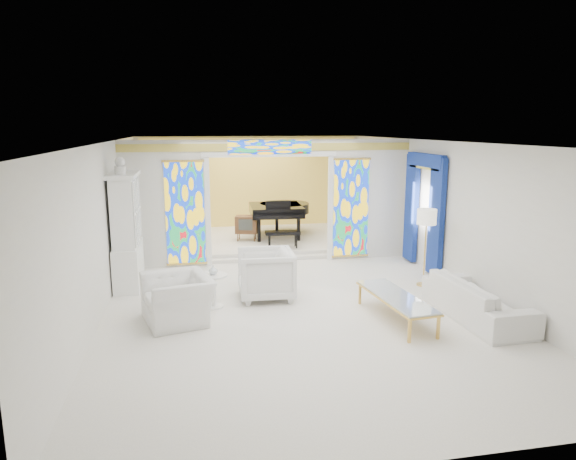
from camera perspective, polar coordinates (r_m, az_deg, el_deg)
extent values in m
plane|color=silver|center=(10.91, -0.35, -6.17)|extent=(12.00, 12.00, 0.00)
cube|color=white|center=(10.41, -0.37, 9.78)|extent=(7.00, 12.00, 0.02)
cube|color=silver|center=(16.44, -4.21, 5.12)|extent=(7.00, 0.02, 3.00)
cube|color=silver|center=(4.97, 12.61, -10.08)|extent=(7.00, 0.02, 3.00)
cube|color=silver|center=(10.51, -19.48, 0.91)|extent=(0.02, 12.00, 3.00)
cube|color=silver|center=(11.70, 16.75, 2.10)|extent=(0.02, 12.00, 3.00)
cube|color=silver|center=(12.37, -13.57, 2.75)|extent=(2.00, 0.18, 3.00)
cube|color=silver|center=(13.12, 8.83, 3.41)|extent=(2.00, 0.18, 3.00)
cube|color=silver|center=(12.38, -2.09, 9.11)|extent=(3.00, 0.18, 0.40)
cube|color=white|center=(12.30, -8.89, 1.94)|extent=(0.12, 0.06, 2.60)
cube|color=white|center=(12.75, 4.71, 2.37)|extent=(0.12, 0.06, 2.60)
cube|color=white|center=(12.29, -2.01, 8.40)|extent=(3.24, 0.06, 0.12)
cube|color=gold|center=(12.28, -2.01, 9.19)|extent=(7.00, 0.05, 0.18)
cube|color=gold|center=(12.28, -11.36, 1.84)|extent=(0.90, 0.04, 2.40)
cube|color=gold|center=(12.89, 7.00, 2.43)|extent=(0.90, 0.04, 2.40)
cube|color=gold|center=(12.27, -2.01, 9.19)|extent=(2.00, 0.04, 0.34)
cube|color=silver|center=(14.80, -3.26, -1.11)|extent=(6.80, 3.80, 0.18)
cube|color=#EFCD53|center=(16.32, -4.16, 5.07)|extent=(6.70, 0.10, 2.90)
cylinder|color=gold|center=(14.40, -2.52, 8.44)|extent=(0.48, 0.48, 0.30)
cube|color=navy|center=(11.73, 16.16, 1.41)|extent=(0.12, 0.55, 2.60)
cube|color=navy|center=(12.88, 13.56, 2.41)|extent=(0.12, 0.55, 2.60)
cube|color=navy|center=(12.17, 15.09, 7.51)|extent=(0.14, 1.70, 0.30)
cube|color=#EBD852|center=(12.18, 15.04, 6.72)|extent=(0.12, 1.50, 0.06)
cube|color=white|center=(11.27, -17.28, -3.74)|extent=(0.50, 1.40, 0.90)
cube|color=white|center=(11.04, -17.64, 2.03)|extent=(0.44, 1.30, 1.40)
cube|color=silver|center=(11.01, -16.45, 2.08)|extent=(0.01, 1.20, 1.30)
cube|color=white|center=(10.95, -17.87, 5.86)|extent=(0.56, 1.46, 0.08)
cylinder|color=white|center=(10.59, -18.13, 6.32)|extent=(0.22, 0.22, 0.16)
sphere|color=white|center=(10.58, -18.18, 7.19)|extent=(0.20, 0.20, 0.20)
imported|color=white|center=(9.08, -12.13, -7.49)|extent=(1.34, 1.45, 0.79)
imported|color=white|center=(10.01, -2.51, -4.93)|extent=(1.10, 1.07, 0.96)
imported|color=white|center=(9.61, 20.26, -7.25)|extent=(0.97, 2.35, 0.68)
cylinder|color=white|center=(9.55, -8.30, -5.01)|extent=(0.63, 0.63, 0.04)
cylinder|color=white|center=(9.64, -8.24, -6.77)|extent=(0.10, 0.10, 0.59)
cylinder|color=white|center=(9.74, -8.19, -8.40)|extent=(0.42, 0.42, 0.03)
imported|color=silver|center=(9.52, -8.31, -4.40)|extent=(0.21, 0.21, 0.17)
cube|color=silver|center=(9.10, 11.92, -7.26)|extent=(0.76, 2.00, 0.04)
cube|color=gold|center=(9.10, 11.91, -7.39)|extent=(0.80, 2.03, 0.03)
cube|color=gold|center=(8.30, 13.35, -10.83)|extent=(0.05, 0.05, 0.40)
cube|color=gold|center=(8.55, 16.36, -10.31)|extent=(0.05, 0.05, 0.40)
cube|color=gold|center=(9.85, 7.99, -7.03)|extent=(0.05, 0.05, 0.40)
cube|color=gold|center=(10.06, 10.64, -6.72)|extent=(0.05, 0.05, 0.40)
cylinder|color=gold|center=(11.29, 14.78, -5.88)|extent=(0.31, 0.31, 0.03)
cylinder|color=gold|center=(11.09, 14.97, -2.27)|extent=(0.03, 0.03, 1.49)
cylinder|color=white|center=(10.95, 15.17, 1.43)|extent=(0.44, 0.44, 0.32)
cube|color=black|center=(14.77, -1.36, 2.24)|extent=(1.53, 1.62, 0.28)
cylinder|color=black|center=(15.15, -0.39, 2.48)|extent=(1.51, 1.51, 0.28)
cube|color=black|center=(13.89, -0.92, 1.49)|extent=(1.36, 0.37, 0.10)
cube|color=white|center=(13.81, -0.88, 1.51)|extent=(1.26, 0.16, 0.03)
cube|color=black|center=(14.19, -1.11, 2.77)|extent=(0.70, 0.06, 0.25)
cube|color=black|center=(13.37, -0.59, -0.30)|extent=(0.92, 0.39, 0.08)
cylinder|color=black|center=(14.11, -3.24, -0.07)|extent=(0.10, 0.10, 0.62)
cylinder|color=black|center=(14.24, 1.18, 0.05)|extent=(0.10, 0.10, 0.62)
cylinder|color=black|center=(15.44, -1.25, 0.95)|extent=(0.10, 0.10, 0.62)
cube|color=brown|center=(14.28, -4.63, 0.62)|extent=(0.67, 0.54, 0.48)
cube|color=#323734|center=(14.08, -4.74, 0.58)|extent=(0.38, 0.11, 0.31)
cone|color=brown|center=(14.24, -5.60, -0.84)|extent=(0.04, 0.04, 0.21)
cone|color=brown|center=(14.18, -3.77, -0.86)|extent=(0.04, 0.04, 0.21)
cone|color=brown|center=(14.52, -5.43, -0.60)|extent=(0.04, 0.04, 0.21)
cone|color=brown|center=(14.46, -3.63, -0.62)|extent=(0.04, 0.04, 0.21)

